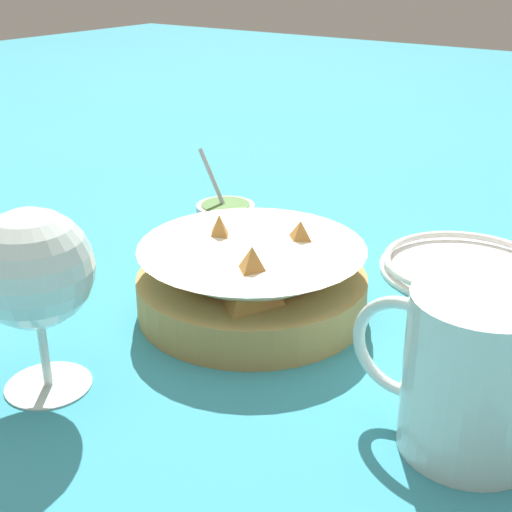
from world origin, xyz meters
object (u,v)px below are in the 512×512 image
(side_plate, at_px, (465,266))
(food_basket, at_px, (256,282))
(sauce_cup, at_px, (226,221))
(beer_mug, at_px, (472,379))
(wine_glass, at_px, (33,274))

(side_plate, bearing_deg, food_basket, 57.47)
(sauce_cup, relative_size, beer_mug, 0.77)
(beer_mug, relative_size, side_plate, 0.77)
(food_basket, distance_m, sauce_cup, 0.18)
(beer_mug, bearing_deg, food_basket, -18.15)
(food_basket, xyz_separation_m, side_plate, (-0.13, -0.20, -0.02))
(food_basket, height_order, wine_glass, wine_glass)
(sauce_cup, bearing_deg, side_plate, -163.83)
(wine_glass, distance_m, side_plate, 0.45)
(beer_mug, bearing_deg, wine_glass, 22.43)
(food_basket, distance_m, side_plate, 0.24)
(sauce_cup, distance_m, beer_mug, 0.42)
(wine_glass, xyz_separation_m, side_plate, (-0.19, -0.40, -0.09))
(beer_mug, height_order, side_plate, beer_mug)
(sauce_cup, distance_m, side_plate, 0.27)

